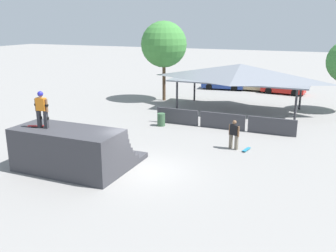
% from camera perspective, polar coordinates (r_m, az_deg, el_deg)
% --- Properties ---
extents(ground_plane, '(160.00, 160.00, 0.00)m').
position_cam_1_polar(ground_plane, '(17.67, -4.19, -6.82)').
color(ground_plane, gray).
extents(quarter_pipe_ramp, '(5.09, 4.23, 2.04)m').
position_cam_1_polar(quarter_pipe_ramp, '(18.14, -14.28, -3.64)').
color(quarter_pipe_ramp, '#38383D').
rests_on(quarter_pipe_ramp, ground).
extents(skater_on_deck, '(0.73, 0.27, 1.71)m').
position_cam_1_polar(skater_on_deck, '(17.81, -18.72, 2.76)').
color(skater_on_deck, '#2D2D33').
rests_on(skater_on_deck, quarter_pipe_ramp).
extents(skateboard_on_deck, '(0.80, 0.45, 0.09)m').
position_cam_1_polar(skateboard_on_deck, '(18.27, -19.38, 0.02)').
color(skateboard_on_deck, blue).
rests_on(skateboard_on_deck, quarter_pipe_ramp).
extents(bystander_walking, '(0.65, 0.35, 1.63)m').
position_cam_1_polar(bystander_walking, '(20.59, 10.02, -1.07)').
color(bystander_walking, '#6B6051').
rests_on(bystander_walking, ground).
extents(skateboard_on_ground, '(0.35, 0.85, 0.09)m').
position_cam_1_polar(skateboard_on_ground, '(20.71, 11.83, -3.53)').
color(skateboard_on_ground, green).
rests_on(skateboard_on_ground, ground).
extents(barrier_fence, '(9.23, 0.12, 1.05)m').
position_cam_1_polar(barrier_fence, '(24.48, 8.28, 0.75)').
color(barrier_fence, '#3D3D42').
rests_on(barrier_fence, ground).
extents(pavilion_shelter, '(10.40, 4.88, 3.63)m').
position_cam_1_polar(pavilion_shelter, '(29.65, 10.95, 8.00)').
color(pavilion_shelter, '#2D2D33').
rests_on(pavilion_shelter, ground).
extents(tree_far_back, '(3.93, 3.93, 6.84)m').
position_cam_1_polar(tree_far_back, '(32.70, -0.63, 12.32)').
color(tree_far_back, brown).
rests_on(tree_far_back, ground).
extents(trash_bin, '(0.52, 0.52, 0.85)m').
position_cam_1_polar(trash_bin, '(24.99, -1.04, 0.99)').
color(trash_bin, '#385B3D').
rests_on(trash_bin, ground).
extents(parked_car_blue, '(4.37, 2.15, 1.27)m').
position_cam_1_polar(parked_car_blue, '(39.25, 8.32, 6.45)').
color(parked_car_blue, navy).
rests_on(parked_car_blue, ground).
extents(parked_car_tan, '(4.15, 1.75, 1.27)m').
position_cam_1_polar(parked_car_tan, '(39.06, 12.82, 6.18)').
color(parked_car_tan, tan).
rests_on(parked_car_tan, ground).
extents(parked_car_red, '(4.18, 2.11, 1.27)m').
position_cam_1_polar(parked_car_red, '(38.05, 17.15, 5.63)').
color(parked_car_red, red).
rests_on(parked_car_red, ground).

